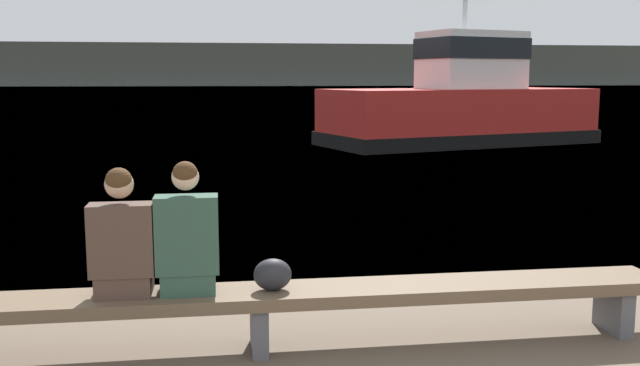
# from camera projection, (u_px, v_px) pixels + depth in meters

# --- Properties ---
(water_surface) EXTENTS (240.00, 240.00, 0.00)m
(water_surface) POSITION_uv_depth(u_px,v_px,m) (224.00, 89.00, 124.55)
(water_surface) COLOR #426B8E
(water_surface) RESTS_ON ground
(far_shoreline) EXTENTS (600.00, 12.00, 9.72)m
(far_shoreline) POSITION_uv_depth(u_px,v_px,m) (221.00, 65.00, 168.92)
(far_shoreline) COLOR #4C4C42
(far_shoreline) RESTS_ON ground
(bench_main) EXTENTS (6.35, 0.50, 0.47)m
(bench_main) POSITION_uv_depth(u_px,v_px,m) (259.00, 301.00, 5.35)
(bench_main) COLOR brown
(bench_main) RESTS_ON ground
(person_left) EXTENTS (0.46, 0.36, 0.95)m
(person_left) POSITION_uv_depth(u_px,v_px,m) (122.00, 241.00, 5.13)
(person_left) COLOR #4C382D
(person_left) RESTS_ON bench_main
(person_right) EXTENTS (0.46, 0.36, 0.99)m
(person_right) POSITION_uv_depth(u_px,v_px,m) (187.00, 237.00, 5.20)
(person_right) COLOR #2D4C3D
(person_right) RESTS_ON bench_main
(shopping_bag) EXTENTS (0.29, 0.21, 0.24)m
(shopping_bag) POSITION_uv_depth(u_px,v_px,m) (273.00, 275.00, 5.32)
(shopping_bag) COLOR #232328
(shopping_bag) RESTS_ON bench_main
(tugboat_red) EXTENTS (9.05, 5.64, 6.28)m
(tugboat_red) POSITION_uv_depth(u_px,v_px,m) (461.00, 108.00, 21.94)
(tugboat_red) COLOR red
(tugboat_red) RESTS_ON water_surface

